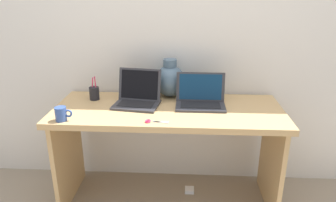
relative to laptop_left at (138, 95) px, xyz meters
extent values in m
plane|color=gray|center=(0.21, -0.07, -0.80)|extent=(6.00, 6.00, 0.00)
cube|color=silver|center=(0.21, 0.28, 0.40)|extent=(4.40, 0.04, 2.40)
cube|color=tan|center=(0.21, -0.07, -0.08)|extent=(1.55, 0.62, 0.04)
cube|color=tan|center=(-0.52, -0.07, -0.45)|extent=(0.03, 0.53, 0.70)
cube|color=tan|center=(0.95, -0.07, -0.45)|extent=(0.03, 0.53, 0.70)
cube|color=#333338|center=(-0.01, -0.04, -0.06)|extent=(0.33, 0.28, 0.01)
cube|color=black|center=(-0.01, -0.04, -0.05)|extent=(0.26, 0.17, 0.00)
cube|color=#333338|center=(0.01, 0.05, 0.06)|extent=(0.31, 0.11, 0.22)
cube|color=black|center=(0.01, 0.05, 0.06)|extent=(0.27, 0.09, 0.20)
cube|color=#333338|center=(0.43, -0.04, -0.06)|extent=(0.34, 0.21, 0.01)
cube|color=black|center=(0.43, -0.04, -0.05)|extent=(0.27, 0.13, 0.00)
cube|color=#333338|center=(0.43, 0.05, 0.05)|extent=(0.34, 0.04, 0.20)
cube|color=navy|center=(0.43, 0.05, 0.05)|extent=(0.30, 0.04, 0.18)
ellipsoid|color=slate|center=(0.21, 0.18, 0.05)|extent=(0.22, 0.22, 0.23)
cylinder|color=slate|center=(0.21, 0.18, 0.19)|extent=(0.10, 0.10, 0.06)
cylinder|color=#335199|center=(-0.43, -0.32, -0.02)|extent=(0.07, 0.07, 0.09)
torus|color=#335199|center=(-0.38, -0.32, -0.02)|extent=(0.05, 0.01, 0.05)
cylinder|color=black|center=(-0.33, 0.07, -0.02)|extent=(0.07, 0.07, 0.09)
cylinder|color=#D83359|center=(-0.31, 0.07, 0.04)|extent=(0.01, 0.02, 0.15)
cylinder|color=#D83359|center=(-0.34, 0.08, 0.03)|extent=(0.02, 0.03, 0.13)
cube|color=#B7B7BC|center=(0.18, -0.31, -0.06)|extent=(0.10, 0.02, 0.00)
cube|color=#B7B7BC|center=(0.18, -0.31, -0.06)|extent=(0.10, 0.03, 0.00)
torus|color=#D83359|center=(0.10, -0.31, -0.06)|extent=(0.04, 0.04, 0.01)
torus|color=#D83359|center=(0.10, -0.30, -0.06)|extent=(0.04, 0.04, 0.01)
cube|color=white|center=(0.38, 0.02, -0.79)|extent=(0.07, 0.07, 0.03)
camera|label=1|loc=(0.33, -2.04, 0.72)|focal=33.55mm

